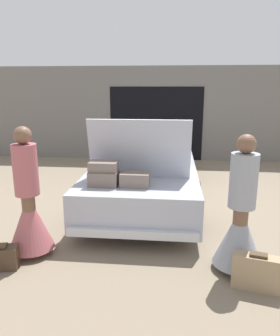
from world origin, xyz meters
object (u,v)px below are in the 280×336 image
object	(u,v)px
car	(146,169)
suitcase_beside_left_person	(2,257)
person_left	(29,210)
person_right	(240,224)
suitcase_beside_right_person	(257,272)

from	to	relation	value
car	suitcase_beside_left_person	world-z (taller)	car
suitcase_beside_left_person	person_left	bearing A→B (deg)	63.27
person_right	suitcase_beside_right_person	distance (m)	0.58
person_left	person_right	distance (m)	2.72
suitcase_beside_right_person	suitcase_beside_left_person	bearing A→B (deg)	177.70
person_left	car	bearing A→B (deg)	160.05
person_right	suitcase_beside_left_person	distance (m)	2.97
car	suitcase_beside_left_person	distance (m)	3.37
car	suitcase_beside_left_person	xyz separation A→B (m)	(-1.56, -2.96, -0.43)
person_right	suitcase_beside_left_person	world-z (taller)	person_right
car	person_left	xyz separation A→B (m)	(-1.35, -2.55, 0.05)
person_left	suitcase_beside_right_person	size ratio (longest dim) A/B	3.10
person_right	suitcase_beside_right_person	size ratio (longest dim) A/B	3.03
car	person_right	world-z (taller)	car
car	person_right	xyz separation A→B (m)	(1.36, -2.68, 0.03)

